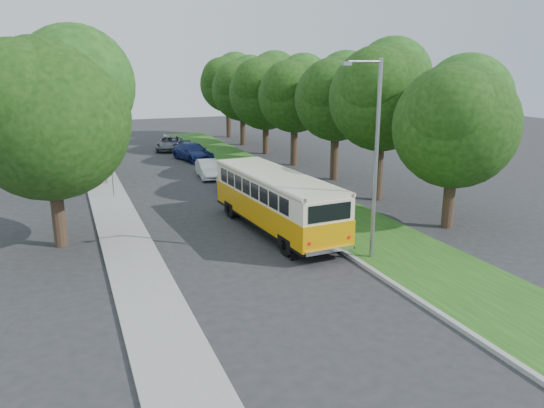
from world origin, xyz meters
name	(u,v)px	position (x,y,z in m)	size (l,w,h in m)	color
ground	(252,253)	(0.00, 0.00, 0.00)	(120.00, 120.00, 0.00)	#28282A
curb	(284,213)	(3.60, 5.00, 0.07)	(0.20, 70.00, 0.15)	gray
grass_verge	(324,209)	(5.95, 5.00, 0.07)	(4.50, 70.00, 0.13)	#184D14
sidewalk	(122,231)	(-4.80, 5.00, 0.06)	(2.20, 70.00, 0.12)	gray
treeline	(209,91)	(3.15, 17.99, 5.93)	(24.27, 41.91, 9.46)	#332319
lamppost_near	(374,154)	(4.21, -2.50, 4.37)	(1.71, 0.16, 8.00)	gray
lamppost_far	(100,123)	(-4.70, 16.00, 4.12)	(1.71, 0.16, 7.50)	gray
warning_sign	(112,170)	(-4.50, 11.98, 1.71)	(0.56, 0.10, 2.50)	gray
vintage_bus	(276,203)	(2.07, 2.41, 1.44)	(2.50, 9.70, 2.88)	orange
car_silver	(236,184)	(2.56, 10.13, 0.71)	(1.67, 4.16, 1.42)	#A3A4A8
car_white	(208,169)	(2.32, 15.77, 0.63)	(1.33, 3.80, 1.25)	white
car_blue	(193,152)	(2.94, 23.07, 0.71)	(2.00, 4.91, 1.43)	navy
car_grey	(169,143)	(2.18, 29.26, 0.64)	(2.11, 4.57, 1.27)	slate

